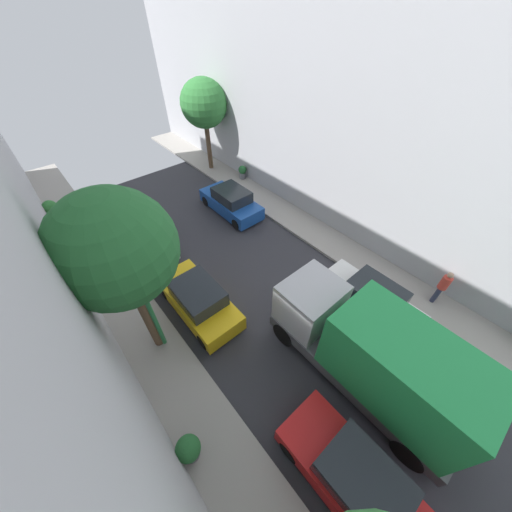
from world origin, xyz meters
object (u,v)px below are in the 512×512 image
object	(u,v)px
delivery_truck	(373,354)
lamp_post	(136,279)
potted_plant_4	(242,172)
street_tree_0	(116,250)
parked_car_left_2	(355,479)
potted_plant_0	(189,449)
potted_plant_5	(51,208)
parked_car_left_4	(143,237)
parked_car_right_2	(231,202)
pedestrian	(443,286)
potted_plant_2	(60,227)
street_tree_1	(204,104)
parked_car_left_3	(198,300)
parked_car_right_1	(370,300)

from	to	relation	value
delivery_truck	lamp_post	world-z (taller)	lamp_post
potted_plant_4	street_tree_0	bearing A→B (deg)	-142.89
parked_car_left_2	potted_plant_0	distance (m)	4.53
potted_plant_0	potted_plant_5	xyz separation A→B (m)	(-0.01, 15.38, 0.02)
parked_car_left_4	potted_plant_0	world-z (taller)	parked_car_left_4
delivery_truck	potted_plant_0	xyz separation A→B (m)	(-5.69, 1.87, -1.03)
delivery_truck	potted_plant_4	bearing A→B (deg)	67.49
parked_car_left_2	parked_car_right_2	size ratio (longest dim) A/B	1.00
delivery_truck	pedestrian	bearing A→B (deg)	-1.58
potted_plant_2	potted_plant_5	world-z (taller)	potted_plant_5
parked_car_left_2	lamp_post	size ratio (longest dim) A/B	0.74
parked_car_left_2	potted_plant_2	world-z (taller)	parked_car_left_2
potted_plant_0	potted_plant_4	distance (m)	16.41
parked_car_left_4	lamp_post	distance (m)	6.81
delivery_truck	potted_plant_5	xyz separation A→B (m)	(-5.70, 17.24, -1.01)
street_tree_1	potted_plant_0	size ratio (longest dim) A/B	5.59
potted_plant_2	street_tree_0	bearing A→B (deg)	-83.74
potted_plant_2	parked_car_left_2	bearing A→B (deg)	-79.56
parked_car_left_3	potted_plant_4	xyz separation A→B (m)	(8.38, 7.57, -0.09)
parked_car_right_1	street_tree_1	xyz separation A→B (m)	(2.19, 15.01, 3.80)
street_tree_0	lamp_post	size ratio (longest dim) A/B	1.16
parked_car_right_1	street_tree_1	world-z (taller)	street_tree_1
potted_plant_2	lamp_post	size ratio (longest dim) A/B	0.20
pedestrian	delivery_truck	bearing A→B (deg)	178.42
parked_car_left_3	street_tree_0	size ratio (longest dim) A/B	0.64
delivery_truck	street_tree_1	xyz separation A→B (m)	(4.89, 16.52, 2.73)
street_tree_0	parked_car_left_4	bearing A→B (deg)	69.91
pedestrian	street_tree_0	world-z (taller)	street_tree_0
parked_car_left_4	street_tree_1	xyz separation A→B (m)	(7.59, 5.12, 3.80)
delivery_truck	potted_plant_2	bearing A→B (deg)	110.97
parked_car_left_2	lamp_post	bearing A→B (deg)	104.76
street_tree_0	lamp_post	world-z (taller)	street_tree_0
parked_car_right_2	street_tree_1	xyz separation A→B (m)	(2.19, 5.46, 3.80)
parked_car_right_2	potted_plant_2	xyz separation A→B (m)	(-8.45, 3.93, 0.06)
parked_car_left_2	potted_plant_2	bearing A→B (deg)	100.44
parked_car_left_2	parked_car_left_3	size ratio (longest dim) A/B	1.00
potted_plant_2	potted_plant_4	distance (m)	11.50
parked_car_left_4	potted_plant_0	xyz separation A→B (m)	(-2.99, -9.53, 0.03)
potted_plant_0	parked_car_right_2	bearing A→B (deg)	47.63
potted_plant_2	potted_plant_5	xyz separation A→B (m)	(0.05, 2.25, -0.00)
street_tree_0	pedestrian	bearing A→B (deg)	-30.74
potted_plant_2	lamp_post	world-z (taller)	lamp_post
parked_car_left_2	street_tree_1	xyz separation A→B (m)	(7.59, 18.07, 3.80)
potted_plant_4	potted_plant_5	bearing A→B (deg)	162.70
parked_car_left_2	parked_car_left_3	world-z (taller)	same
parked_car_right_2	lamp_post	xyz separation A→B (m)	(-7.30, -5.40, 3.14)
parked_car_left_3	street_tree_1	distance (m)	13.42
parked_car_right_1	delivery_truck	world-z (taller)	delivery_truck
parked_car_left_2	street_tree_1	world-z (taller)	street_tree_1
parked_car_left_3	parked_car_right_1	xyz separation A→B (m)	(5.40, -4.62, 0.00)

